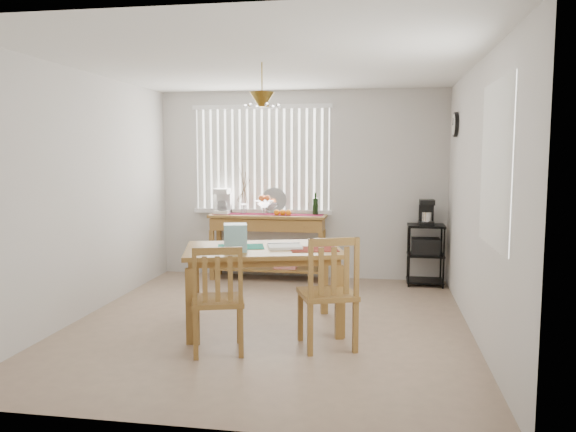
% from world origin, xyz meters
% --- Properties ---
extents(ground, '(4.00, 4.50, 0.01)m').
position_xyz_m(ground, '(0.00, 0.00, -0.01)').
color(ground, '#9D826A').
extents(room_shell, '(4.20, 4.70, 2.70)m').
position_xyz_m(room_shell, '(0.00, 0.02, 1.69)').
color(room_shell, silver).
rests_on(room_shell, ground).
extents(sideboard, '(1.60, 0.45, 0.90)m').
position_xyz_m(sideboard, '(-0.41, 2.00, 0.68)').
color(sideboard, olive).
rests_on(sideboard, ground).
extents(sideboard_items, '(1.52, 0.38, 0.69)m').
position_xyz_m(sideboard_items, '(-0.68, 2.02, 1.04)').
color(sideboard_items, maroon).
rests_on(sideboard_items, sideboard).
extents(wire_cart, '(0.47, 0.38, 0.81)m').
position_xyz_m(wire_cart, '(1.70, 2.00, 0.48)').
color(wire_cart, black).
rests_on(wire_cart, ground).
extents(cart_items, '(0.19, 0.23, 0.33)m').
position_xyz_m(cart_items, '(1.70, 2.01, 0.96)').
color(cart_items, black).
rests_on(cart_items, wire_cart).
extents(dining_table, '(1.71, 1.34, 0.81)m').
position_xyz_m(dining_table, '(-0.04, -0.14, 0.72)').
color(dining_table, olive).
rests_on(dining_table, ground).
extents(table_items, '(1.26, 0.57, 0.26)m').
position_xyz_m(table_items, '(-0.15, -0.30, 0.91)').
color(table_items, '#14765E').
rests_on(table_items, dining_table).
extents(chair_left, '(0.55, 0.55, 0.96)m').
position_xyz_m(chair_left, '(-0.27, -0.91, 0.47)').
color(chair_left, olive).
rests_on(chair_left, ground).
extents(chair_right, '(0.61, 0.61, 1.02)m').
position_xyz_m(chair_right, '(0.66, -0.65, 0.50)').
color(chair_right, olive).
rests_on(chair_right, ground).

